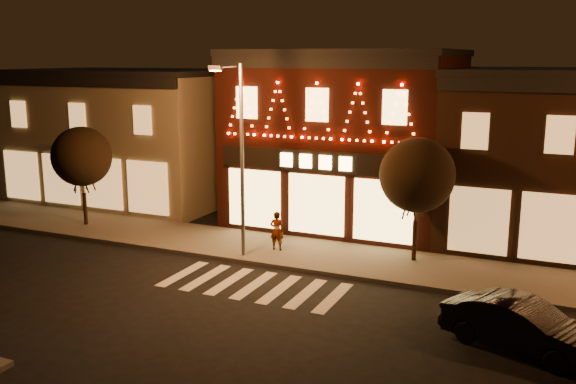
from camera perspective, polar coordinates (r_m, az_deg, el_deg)
The scene contains 10 objects.
ground at distance 19.88m, azimuth -8.42°, elevation -11.85°, with size 120.00×120.00×0.00m, color black.
sidewalk_far at distance 25.80m, azimuth 5.03°, elevation -5.94°, with size 44.00×4.00×0.15m, color #47423D.
building_left at distance 37.42m, azimuth -13.94°, elevation 4.97°, with size 12.20×8.28×7.30m.
building_pulp at distance 31.10m, azimuth 5.32°, elevation 4.85°, with size 10.20×8.34×8.30m.
building_right_a at distance 29.54m, azimuth 23.04°, elevation 2.79°, with size 9.20×8.28×7.50m.
streetlamp_mid at distance 24.86m, azimuth -4.44°, elevation 4.10°, with size 0.55×1.74×7.58m.
tree_left at distance 31.45m, azimuth -17.88°, elevation 3.02°, with size 2.79×2.79×4.66m.
tree_right at distance 24.99m, azimuth 11.42°, elevation 1.48°, with size 2.90×2.90×4.84m.
dark_sedan at distance 19.12m, azimuth 20.11°, elevation -11.13°, with size 1.53×4.38×1.44m, color black.
pedestrian at distance 26.38m, azimuth -0.99°, elevation -3.47°, with size 0.59×0.39×1.63m, color gray.
Camera 1 is at (9.96, -15.24, 7.98)m, focal length 39.97 mm.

